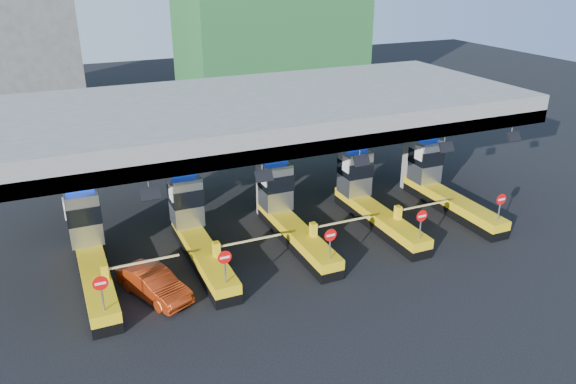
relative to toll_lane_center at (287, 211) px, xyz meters
name	(u,v)px	position (x,y,z in m)	size (l,w,h in m)	color
ground	(289,236)	(0.00, -0.28, -1.40)	(120.00, 120.00, 0.00)	black
toll_canopy	(267,112)	(0.00, 2.59, 4.74)	(28.00, 12.09, 7.00)	slate
toll_lane_far_left	(90,247)	(-10.00, 0.00, 0.00)	(4.43, 8.00, 4.16)	black
toll_lane_left	(195,228)	(-5.00, 0.00, 0.00)	(4.43, 8.00, 4.16)	black
toll_lane_center	(287,211)	(0.00, 0.00, 0.00)	(4.43, 8.00, 4.16)	black
toll_lane_right	(368,196)	(5.00, 0.00, 0.00)	(4.43, 8.00, 4.16)	black
toll_lane_far_right	(440,183)	(10.00, 0.00, 0.00)	(4.43, 8.00, 4.16)	black
red_car	(154,284)	(-7.73, -3.14, -0.75)	(1.37, 3.92, 1.29)	#97290B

